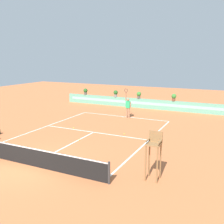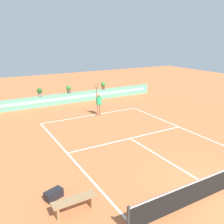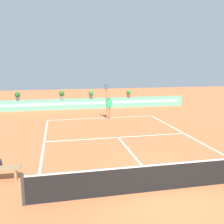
{
  "view_description": "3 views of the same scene",
  "coord_description": "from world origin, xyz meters",
  "px_view_note": "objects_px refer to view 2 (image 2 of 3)",
  "views": [
    {
      "loc": [
        8.87,
        -8.95,
        5.25
      ],
      "look_at": [
        0.2,
        9.0,
        1.0
      ],
      "focal_mm": 41.25,
      "sensor_mm": 36.0,
      "label": 1
    },
    {
      "loc": [
        -8.11,
        -5.38,
        6.05
      ],
      "look_at": [
        0.2,
        9.0,
        1.0
      ],
      "focal_mm": 39.74,
      "sensor_mm": 36.0,
      "label": 2
    },
    {
      "loc": [
        -3.31,
        -7.34,
        4.13
      ],
      "look_at": [
        0.2,
        9.0,
        1.0
      ],
      "focal_mm": 40.96,
      "sensor_mm": 36.0,
      "label": 3
    }
  ],
  "objects_px": {
    "tennis_ball_mid_court": "(102,143)",
    "potted_plant_centre": "(69,89)",
    "potted_plant_left": "(40,92)",
    "tennis_ball_near_baseline": "(151,150)",
    "tennis_ball_by_sideline": "(153,129)",
    "tennis_player": "(99,103)",
    "potted_plant_right": "(103,85)",
    "bench_courtside": "(74,202)",
    "gear_bag": "(54,194)"
  },
  "relations": [
    {
      "from": "tennis_player",
      "to": "potted_plant_left",
      "type": "height_order",
      "value": "tennis_player"
    },
    {
      "from": "potted_plant_left",
      "to": "potted_plant_centre",
      "type": "distance_m",
      "value": 2.69
    },
    {
      "from": "tennis_ball_near_baseline",
      "to": "potted_plant_centre",
      "type": "height_order",
      "value": "potted_plant_centre"
    },
    {
      "from": "gear_bag",
      "to": "potted_plant_right",
      "type": "xyz_separation_m",
      "value": [
        9.38,
        13.47,
        1.23
      ]
    },
    {
      "from": "potted_plant_right",
      "to": "potted_plant_left",
      "type": "xyz_separation_m",
      "value": [
        -6.36,
        0.0,
        0.0
      ]
    },
    {
      "from": "bench_courtside",
      "to": "potted_plant_right",
      "type": "distance_m",
      "value": 17.12
    },
    {
      "from": "bench_courtside",
      "to": "tennis_ball_near_baseline",
      "type": "xyz_separation_m",
      "value": [
        5.59,
        2.57,
        -0.34
      ]
    },
    {
      "from": "tennis_player",
      "to": "tennis_ball_near_baseline",
      "type": "xyz_separation_m",
      "value": [
        -0.43,
        -7.2,
        -1.02
      ]
    },
    {
      "from": "gear_bag",
      "to": "tennis_ball_by_sideline",
      "type": "height_order",
      "value": "gear_bag"
    },
    {
      "from": "bench_courtside",
      "to": "tennis_ball_mid_court",
      "type": "distance_m",
      "value": 6.03
    },
    {
      "from": "potted_plant_left",
      "to": "potted_plant_centre",
      "type": "height_order",
      "value": "same"
    },
    {
      "from": "tennis_ball_near_baseline",
      "to": "tennis_ball_mid_court",
      "type": "relative_size",
      "value": 1.0
    },
    {
      "from": "tennis_ball_near_baseline",
      "to": "potted_plant_centre",
      "type": "distance_m",
      "value": 12.07
    },
    {
      "from": "potted_plant_left",
      "to": "potted_plant_centre",
      "type": "xyz_separation_m",
      "value": [
        2.69,
        0.0,
        0.0
      ]
    },
    {
      "from": "potted_plant_right",
      "to": "tennis_ball_by_sideline",
      "type": "bearing_deg",
      "value": -97.62
    },
    {
      "from": "bench_courtside",
      "to": "gear_bag",
      "type": "distance_m",
      "value": 1.18
    },
    {
      "from": "tennis_ball_near_baseline",
      "to": "tennis_player",
      "type": "bearing_deg",
      "value": 86.6
    },
    {
      "from": "gear_bag",
      "to": "tennis_ball_near_baseline",
      "type": "distance_m",
      "value": 6.18
    },
    {
      "from": "tennis_ball_near_baseline",
      "to": "tennis_ball_mid_court",
      "type": "bearing_deg",
      "value": 131.31
    },
    {
      "from": "bench_courtside",
      "to": "gear_bag",
      "type": "relative_size",
      "value": 2.29
    },
    {
      "from": "tennis_ball_by_sideline",
      "to": "potted_plant_centre",
      "type": "relative_size",
      "value": 0.09
    },
    {
      "from": "tennis_ball_near_baseline",
      "to": "tennis_ball_by_sideline",
      "type": "relative_size",
      "value": 1.0
    },
    {
      "from": "gear_bag",
      "to": "tennis_ball_near_baseline",
      "type": "relative_size",
      "value": 10.29
    },
    {
      "from": "tennis_player",
      "to": "potted_plant_left",
      "type": "bearing_deg",
      "value": 125.56
    },
    {
      "from": "tennis_ball_by_sideline",
      "to": "tennis_ball_mid_court",
      "type": "bearing_deg",
      "value": -176.49
    },
    {
      "from": "tennis_ball_mid_court",
      "to": "potted_plant_centre",
      "type": "distance_m",
      "value": 10.0
    },
    {
      "from": "bench_courtside",
      "to": "tennis_ball_near_baseline",
      "type": "distance_m",
      "value": 6.16
    },
    {
      "from": "tennis_ball_mid_court",
      "to": "potted_plant_left",
      "type": "distance_m",
      "value": 9.91
    },
    {
      "from": "bench_courtside",
      "to": "gear_bag",
      "type": "xyz_separation_m",
      "value": [
        -0.41,
        1.09,
        -0.2
      ]
    },
    {
      "from": "gear_bag",
      "to": "potted_plant_left",
      "type": "height_order",
      "value": "potted_plant_left"
    },
    {
      "from": "tennis_ball_near_baseline",
      "to": "potted_plant_left",
      "type": "relative_size",
      "value": 0.09
    },
    {
      "from": "potted_plant_right",
      "to": "tennis_ball_mid_court",
      "type": "bearing_deg",
      "value": -118.63
    },
    {
      "from": "tennis_player",
      "to": "potted_plant_right",
      "type": "xyz_separation_m",
      "value": [
        2.94,
        4.78,
        0.36
      ]
    },
    {
      "from": "tennis_ball_by_sideline",
      "to": "tennis_player",
      "type": "bearing_deg",
      "value": 109.46
    },
    {
      "from": "tennis_ball_by_sideline",
      "to": "bench_courtside",
      "type": "bearing_deg",
      "value": -146.78
    },
    {
      "from": "tennis_ball_by_sideline",
      "to": "potted_plant_right",
      "type": "xyz_separation_m",
      "value": [
        1.27,
        9.51,
        1.38
      ]
    },
    {
      "from": "tennis_ball_by_sideline",
      "to": "potted_plant_right",
      "type": "height_order",
      "value": "potted_plant_right"
    },
    {
      "from": "bench_courtside",
      "to": "tennis_ball_by_sideline",
      "type": "relative_size",
      "value": 23.53
    },
    {
      "from": "bench_courtside",
      "to": "tennis_ball_mid_court",
      "type": "bearing_deg",
      "value": 52.78
    },
    {
      "from": "tennis_ball_by_sideline",
      "to": "potted_plant_left",
      "type": "height_order",
      "value": "potted_plant_left"
    },
    {
      "from": "tennis_ball_near_baseline",
      "to": "potted_plant_centre",
      "type": "bearing_deg",
      "value": 91.41
    },
    {
      "from": "potted_plant_right",
      "to": "gear_bag",
      "type": "bearing_deg",
      "value": -124.85
    },
    {
      "from": "bench_courtside",
      "to": "potted_plant_right",
      "type": "relative_size",
      "value": 2.21
    },
    {
      "from": "tennis_player",
      "to": "tennis_ball_near_baseline",
      "type": "distance_m",
      "value": 7.29
    },
    {
      "from": "potted_plant_centre",
      "to": "bench_courtside",
      "type": "bearing_deg",
      "value": -110.01
    },
    {
      "from": "tennis_player",
      "to": "tennis_ball_near_baseline",
      "type": "bearing_deg",
      "value": -93.4
    },
    {
      "from": "tennis_player",
      "to": "tennis_ball_mid_court",
      "type": "relative_size",
      "value": 38.01
    },
    {
      "from": "tennis_ball_mid_court",
      "to": "tennis_ball_by_sideline",
      "type": "bearing_deg",
      "value": 3.51
    },
    {
      "from": "gear_bag",
      "to": "tennis_ball_mid_court",
      "type": "distance_m",
      "value": 5.49
    },
    {
      "from": "tennis_ball_mid_court",
      "to": "tennis_ball_by_sideline",
      "type": "distance_m",
      "value": 4.06
    }
  ]
}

